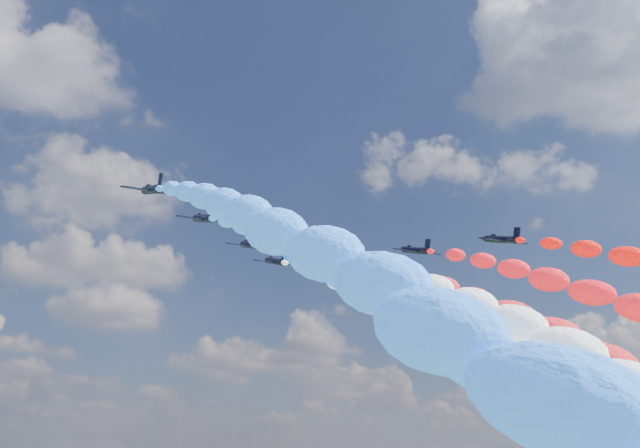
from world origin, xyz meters
name	(u,v)px	position (x,y,z in m)	size (l,w,h in m)	color
jet_0	(152,190)	(-31.50, -6.09, 101.24)	(8.77, 11.76, 2.59)	black
trail_0	(299,280)	(-31.50, -57.87, 77.14)	(6.19, 100.20, 51.59)	#2D72F0
jet_1	(204,218)	(-20.86, 3.57, 101.24)	(8.77, 11.76, 2.59)	black
trail_1	(363,314)	(-20.86, -48.21, 77.14)	(6.19, 100.20, 51.59)	#2D7DFE
jet_2	(250,245)	(-8.68, 14.86, 101.24)	(8.77, 11.76, 2.59)	black
trail_2	(410,340)	(-8.68, -36.92, 77.14)	(6.19, 100.20, 51.59)	blue
jet_3	(302,245)	(-0.14, 11.16, 101.24)	(8.77, 11.76, 2.59)	black
trail_3	(494,340)	(-0.14, -40.62, 77.14)	(6.19, 100.20, 51.59)	white
jet_4	(275,261)	(-0.13, 23.82, 101.24)	(8.77, 11.76, 2.59)	black
trail_4	(430,354)	(-0.13, -27.97, 77.14)	(6.19, 100.20, 51.59)	white
jet_5	(337,256)	(9.08, 15.30, 101.24)	(8.77, 11.76, 2.59)	black
trail_5	(533,350)	(9.08, -36.48, 77.14)	(6.19, 100.20, 51.59)	red
jet_6	(415,250)	(20.10, 5.13, 101.24)	(8.77, 11.76, 2.59)	black
jet_7	(501,239)	(29.78, -7.45, 101.24)	(8.77, 11.76, 2.59)	black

